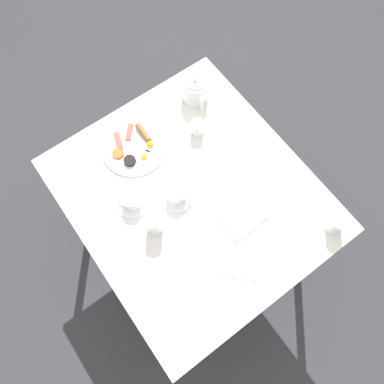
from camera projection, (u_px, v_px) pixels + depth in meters
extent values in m
plane|color=#333338|center=(192.00, 238.00, 2.23)|extent=(8.00, 8.00, 0.00)
cube|color=silver|center=(192.00, 195.00, 1.53)|extent=(0.92, 1.04, 0.03)
cylinder|color=brown|center=(202.00, 115.00, 2.11)|extent=(0.04, 0.04, 0.73)
cylinder|color=brown|center=(75.00, 195.00, 1.94)|extent=(0.04, 0.04, 0.73)
cylinder|color=brown|center=(316.00, 248.00, 1.84)|extent=(0.04, 0.04, 0.73)
cylinder|color=brown|center=(180.00, 355.00, 1.67)|extent=(0.04, 0.04, 0.73)
cylinder|color=white|center=(134.00, 147.00, 1.59)|extent=(0.28, 0.28, 0.01)
cylinder|color=white|center=(144.00, 157.00, 1.56)|extent=(0.07, 0.07, 0.00)
sphere|color=yellow|center=(144.00, 156.00, 1.55)|extent=(0.02, 0.02, 0.02)
cylinder|color=white|center=(150.00, 145.00, 1.58)|extent=(0.07, 0.07, 0.00)
sphere|color=yellow|center=(150.00, 144.00, 1.57)|extent=(0.03, 0.03, 0.03)
cylinder|color=brown|center=(143.00, 133.00, 1.59)|extent=(0.03, 0.09, 0.03)
cube|color=#B74C42|center=(129.00, 132.00, 1.60)|extent=(0.07, 0.08, 0.01)
cube|color=#B74C42|center=(118.00, 141.00, 1.59)|extent=(0.05, 0.09, 0.01)
cylinder|color=#D16023|center=(118.00, 153.00, 1.57)|extent=(0.05, 0.05, 0.01)
cylinder|color=black|center=(130.00, 161.00, 1.55)|extent=(0.05, 0.05, 0.02)
cylinder|color=white|center=(195.00, 89.00, 1.64)|extent=(0.12, 0.12, 0.10)
cylinder|color=white|center=(195.00, 81.00, 1.59)|extent=(0.09, 0.09, 0.01)
sphere|color=white|center=(195.00, 79.00, 1.58)|extent=(0.02, 0.02, 0.02)
cone|color=white|center=(190.00, 74.00, 1.66)|extent=(0.04, 0.06, 0.05)
torus|color=white|center=(200.00, 101.00, 1.62)|extent=(0.03, 0.08, 0.08)
cylinder|color=white|center=(176.00, 197.00, 1.51)|extent=(0.14, 0.14, 0.01)
cylinder|color=white|center=(176.00, 194.00, 1.48)|extent=(0.08, 0.08, 0.06)
cylinder|color=tan|center=(176.00, 195.00, 1.49)|extent=(0.07, 0.07, 0.04)
torus|color=white|center=(186.00, 198.00, 1.47)|extent=(0.03, 0.04, 0.04)
cylinder|color=white|center=(133.00, 203.00, 1.50)|extent=(0.14, 0.14, 0.01)
cylinder|color=white|center=(131.00, 200.00, 1.47)|extent=(0.08, 0.08, 0.06)
cylinder|color=tan|center=(132.00, 201.00, 1.48)|extent=(0.07, 0.07, 0.04)
torus|color=white|center=(123.00, 195.00, 1.48)|extent=(0.03, 0.04, 0.04)
cylinder|color=white|center=(154.00, 224.00, 1.42)|extent=(0.07, 0.07, 0.10)
cylinder|color=white|center=(336.00, 224.00, 1.43)|extent=(0.07, 0.07, 0.09)
cylinder|color=white|center=(197.00, 128.00, 1.59)|extent=(0.05, 0.05, 0.07)
torus|color=white|center=(192.00, 131.00, 1.58)|extent=(0.05, 0.01, 0.05)
cube|color=white|center=(242.00, 217.00, 1.48)|extent=(0.17, 0.14, 0.01)
cube|color=silver|center=(239.00, 277.00, 1.40)|extent=(0.12, 0.12, 0.00)
cube|color=silver|center=(182.00, 297.00, 1.37)|extent=(0.08, 0.20, 0.00)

